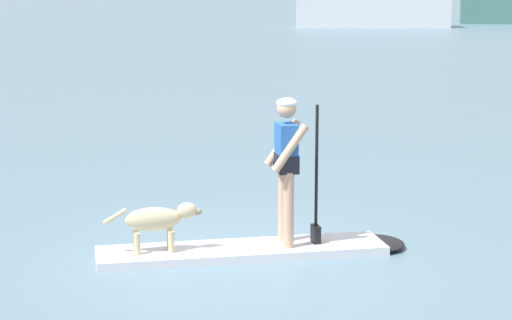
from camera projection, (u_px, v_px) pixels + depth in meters
The scene contains 5 objects.
ground_plane at pixel (242, 255), 10.57m from camera, with size 400.00×400.00×0.00m, color slate.
paddleboard at pixel (262, 250), 10.61m from camera, with size 3.54×1.88×0.10m.
person_paddler at pixel (288, 160), 10.47m from camera, with size 0.67×0.59×1.67m.
dog at pixel (158, 220), 10.31m from camera, with size 1.04×0.46×0.54m.
moored_boat_far_starboard at pixel (370, 3), 61.35m from camera, with size 10.14×3.98×4.57m.
Camera 1 is at (1.77, -10.03, 3.04)m, focal length 66.06 mm.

